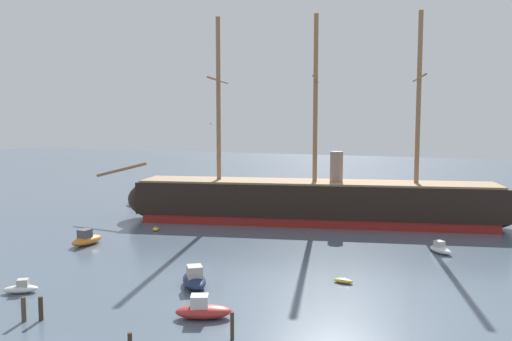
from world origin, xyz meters
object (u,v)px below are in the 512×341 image
(mooring_piling_nearest, at_px, (24,309))
(motorboat_far_left, at_px, (135,202))
(dinghy_alongside_bow, at_px, (156,229))
(motorboat_foreground_left, at_px, (21,288))
(dinghy_distant_centre, at_px, (315,207))
(dinghy_mid_right, at_px, (343,281))
(motorboat_foreground_right, at_px, (203,310))
(motorboat_mid_left, at_px, (87,239))
(motorboat_near_centre, at_px, (194,279))
(mooring_piling_midwater, at_px, (232,326))
(seagull_in_flight, at_px, (212,124))
(tall_ship, at_px, (314,201))
(motorboat_alongside_stern, at_px, (440,249))
(mooring_piling_right_pair, at_px, (41,309))

(mooring_piling_nearest, bearing_deg, motorboat_far_left, 116.72)
(dinghy_alongside_bow, bearing_deg, motorboat_foreground_left, -82.21)
(dinghy_distant_centre, relative_size, mooring_piling_nearest, 1.02)
(mooring_piling_nearest, bearing_deg, dinghy_mid_right, 42.49)
(motorboat_foreground_right, xyz_separation_m, motorboat_mid_left, (-24.49, 15.78, 0.05))
(motorboat_near_centre, relative_size, dinghy_distant_centre, 2.64)
(mooring_piling_nearest, bearing_deg, dinghy_distant_centre, 84.11)
(dinghy_alongside_bow, height_order, dinghy_distant_centre, dinghy_alongside_bow)
(motorboat_foreground_left, xyz_separation_m, dinghy_alongside_bow, (-3.69, 27.00, -0.21))
(motorboat_near_centre, xyz_separation_m, mooring_piling_midwater, (8.13, -9.25, 0.27))
(mooring_piling_nearest, distance_m, seagull_in_flight, 23.05)
(dinghy_mid_right, xyz_separation_m, mooring_piling_nearest, (-20.23, -18.53, 0.73))
(tall_ship, distance_m, dinghy_mid_right, 28.84)
(mooring_piling_nearest, distance_m, mooring_piling_midwater, 16.26)
(motorboat_foreground_right, height_order, motorboat_mid_left, motorboat_mid_left)
(motorboat_near_centre, distance_m, mooring_piling_nearest, 14.56)
(motorboat_alongside_stern, distance_m, mooring_piling_midwater, 32.97)
(dinghy_alongside_bow, distance_m, mooring_piling_nearest, 33.20)
(motorboat_foreground_left, bearing_deg, motorboat_mid_left, 112.32)
(motorboat_mid_left, relative_size, seagull_in_flight, 3.81)
(tall_ship, bearing_deg, dinghy_distant_centre, 105.81)
(motorboat_foreground_left, xyz_separation_m, mooring_piling_right_pair, (6.45, -4.22, 0.48))
(motorboat_near_centre, height_order, motorboat_mid_left, motorboat_near_centre)
(motorboat_near_centre, height_order, dinghy_distant_centre, motorboat_near_centre)
(dinghy_mid_right, xyz_separation_m, dinghy_alongside_bow, (-29.37, 13.38, 0.00))
(motorboat_near_centre, distance_m, seagull_in_flight, 14.83)
(mooring_piling_nearest, relative_size, seagull_in_flight, 1.52)
(dinghy_alongside_bow, distance_m, mooring_piling_midwater, 38.31)
(tall_ship, relative_size, motorboat_foreground_right, 13.22)
(motorboat_alongside_stern, relative_size, seagull_in_flight, 2.71)
(motorboat_mid_left, xyz_separation_m, dinghy_alongside_bow, (3.13, 10.37, -0.46))
(motorboat_mid_left, height_order, dinghy_distant_centre, motorboat_mid_left)
(motorboat_foreground_right, relative_size, motorboat_far_left, 1.19)
(motorboat_foreground_right, bearing_deg, tall_ship, 93.67)
(motorboat_mid_left, height_order, motorboat_far_left, motorboat_mid_left)
(seagull_in_flight, bearing_deg, mooring_piling_midwater, -58.29)
(motorboat_near_centre, distance_m, dinghy_distant_centre, 45.98)
(tall_ship, distance_m, seagull_in_flight, 30.70)
(motorboat_foreground_right, relative_size, seagull_in_flight, 3.77)
(motorboat_foreground_right, xyz_separation_m, seagull_in_flight, (-4.77, 11.07, 14.18))
(tall_ship, height_order, motorboat_foreground_right, tall_ship)
(motorboat_foreground_left, xyz_separation_m, motorboat_alongside_stern, (33.40, 28.81, 0.05))
(dinghy_distant_centre, distance_m, seagull_in_flight, 43.89)
(motorboat_mid_left, distance_m, dinghy_mid_right, 32.64)
(dinghy_distant_centre, bearing_deg, motorboat_near_centre, -87.69)
(motorboat_far_left, bearing_deg, motorboat_foreground_right, -49.49)
(mooring_piling_midwater, bearing_deg, dinghy_alongside_bow, 130.99)
(motorboat_near_centre, relative_size, motorboat_far_left, 1.29)
(motorboat_foreground_right, bearing_deg, mooring_piling_nearest, -154.75)
(motorboat_foreground_right, distance_m, motorboat_far_left, 56.62)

